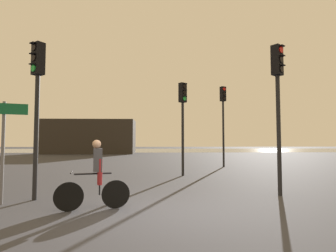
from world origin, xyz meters
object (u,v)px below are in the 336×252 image
object	(u,v)px
traffic_light_near_left	(37,90)
cyclist	(96,174)
traffic_light_far_right	(223,111)
direction_sign_post	(3,137)
distant_building	(90,137)
traffic_light_near_right	(278,90)
traffic_light_center	(183,111)

from	to	relation	value
traffic_light_near_left	cyclist	distance (m)	3.08
traffic_light_far_right	direction_sign_post	size ratio (longest dim) A/B	1.89
distant_building	traffic_light_far_right	world-z (taller)	traffic_light_far_right
distant_building	traffic_light_near_right	bearing A→B (deg)	-64.77
traffic_light_center	cyclist	xyz separation A→B (m)	(-2.61, -5.74, -2.15)
traffic_light_far_right	cyclist	xyz separation A→B (m)	(-5.48, -9.59, -2.57)
traffic_light_near_left	direction_sign_post	xyz separation A→B (m)	(-0.59, -0.49, -1.31)
traffic_light_far_right	traffic_light_center	size ratio (longest dim) A/B	1.15
traffic_light_near_left	traffic_light_far_right	size ratio (longest dim) A/B	0.88
traffic_light_far_right	direction_sign_post	bearing A→B (deg)	23.16
traffic_light_near_right	traffic_light_center	xyz separation A→B (m)	(-2.41, 4.40, -0.12)
distant_building	traffic_light_center	xyz separation A→B (m)	(9.36, -20.58, 0.92)
distant_building	traffic_light_far_right	bearing A→B (deg)	-53.83
traffic_light_near_left	cyclist	xyz separation A→B (m)	(1.88, -1.07, -2.19)
traffic_light_near_right	cyclist	bearing A→B (deg)	-22.39
distant_building	traffic_light_near_right	size ratio (longest dim) A/B	2.41
traffic_light_near_left	direction_sign_post	world-z (taller)	traffic_light_near_left
cyclist	traffic_light_center	bearing A→B (deg)	-37.85
traffic_light_near_right	traffic_light_center	world-z (taller)	traffic_light_near_right
traffic_light_center	direction_sign_post	bearing A→B (deg)	7.55
traffic_light_center	cyclist	world-z (taller)	traffic_light_center
traffic_light_near_right	direction_sign_post	xyz separation A→B (m)	(-7.50, -0.77, -1.40)
traffic_light_near_right	distant_building	bearing A→B (deg)	-102.14
traffic_light_center	traffic_light_near_right	bearing A→B (deg)	80.82
direction_sign_post	cyclist	xyz separation A→B (m)	(2.48, -0.57, -0.88)
distant_building	traffic_light_center	size ratio (longest dim) A/B	2.52
distant_building	cyclist	size ratio (longest dim) A/B	6.41
cyclist	distant_building	bearing A→B (deg)	0.98
traffic_light_far_right	traffic_light_center	distance (m)	4.82
distant_building	cyclist	bearing A→B (deg)	-75.62
traffic_light_far_right	traffic_light_center	bearing A→B (deg)	27.87
distant_building	traffic_light_near_right	xyz separation A→B (m)	(11.77, -24.98, 1.04)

